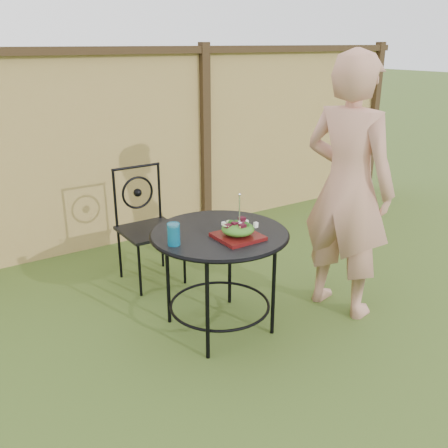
% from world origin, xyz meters
% --- Properties ---
extents(ground, '(60.00, 60.00, 0.00)m').
position_xyz_m(ground, '(0.00, 0.00, 0.00)').
color(ground, '#304D18').
rests_on(ground, ground).
extents(fence, '(8.00, 0.12, 1.90)m').
position_xyz_m(fence, '(-0.00, 2.19, 0.95)').
color(fence, tan).
rests_on(fence, ground).
extents(patio_table, '(0.92, 0.92, 0.72)m').
position_xyz_m(patio_table, '(0.26, 0.28, 0.59)').
color(patio_table, black).
rests_on(patio_table, ground).
extents(patio_chair, '(0.46, 0.46, 0.95)m').
position_xyz_m(patio_chair, '(0.19, 1.28, 0.50)').
color(patio_chair, black).
rests_on(patio_chair, ground).
extents(diner, '(0.59, 0.77, 1.87)m').
position_xyz_m(diner, '(1.18, 0.04, 0.94)').
color(diner, tan).
rests_on(diner, ground).
extents(salad_plate, '(0.27, 0.27, 0.02)m').
position_xyz_m(salad_plate, '(0.29, 0.12, 0.74)').
color(salad_plate, '#420D09').
rests_on(salad_plate, patio_table).
extents(salad, '(0.21, 0.21, 0.08)m').
position_xyz_m(salad, '(0.29, 0.12, 0.79)').
color(salad, '#235614').
rests_on(salad, salad_plate).
extents(fork, '(0.01, 0.01, 0.18)m').
position_xyz_m(fork, '(0.30, 0.12, 0.92)').
color(fork, silver).
rests_on(fork, salad).
extents(drinking_glass, '(0.08, 0.08, 0.14)m').
position_xyz_m(drinking_glass, '(-0.10, 0.25, 0.79)').
color(drinking_glass, '#0A5C7F').
rests_on(drinking_glass, patio_table).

